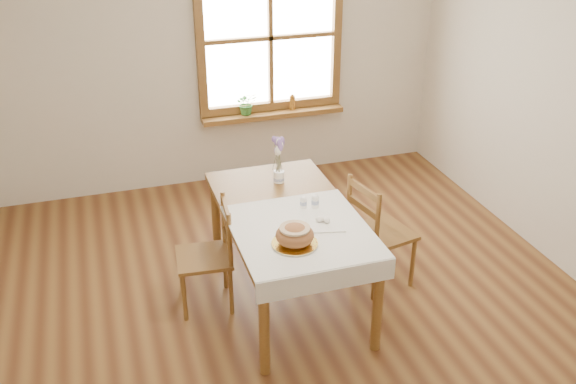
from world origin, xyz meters
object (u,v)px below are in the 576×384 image
object	(u,v)px
dining_table	(288,221)
bread_plate	(295,244)
chair_left	(204,256)
flower_vase	(279,178)
chair_right	(382,231)

from	to	relation	value
dining_table	bread_plate	bearing A→B (deg)	-102.27
bread_plate	chair_left	bearing A→B (deg)	131.60
dining_table	flower_vase	xyz separation A→B (m)	(0.07, 0.45, 0.13)
chair_left	bread_plate	bearing A→B (deg)	46.71
dining_table	chair_right	size ratio (longest dim) A/B	1.77
chair_left	chair_right	bearing A→B (deg)	90.16
bread_plate	flower_vase	bearing A→B (deg)	79.53
dining_table	chair_right	world-z (taller)	chair_right
chair_right	chair_left	bearing A→B (deg)	73.07
flower_vase	bread_plate	bearing A→B (deg)	-100.47
dining_table	flower_vase	world-z (taller)	flower_vase
bread_plate	flower_vase	distance (m)	0.93
chair_left	flower_vase	xyz separation A→B (m)	(0.68, 0.34, 0.38)
bread_plate	flower_vase	xyz separation A→B (m)	(0.17, 0.92, 0.03)
dining_table	chair_left	bearing A→B (deg)	170.25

